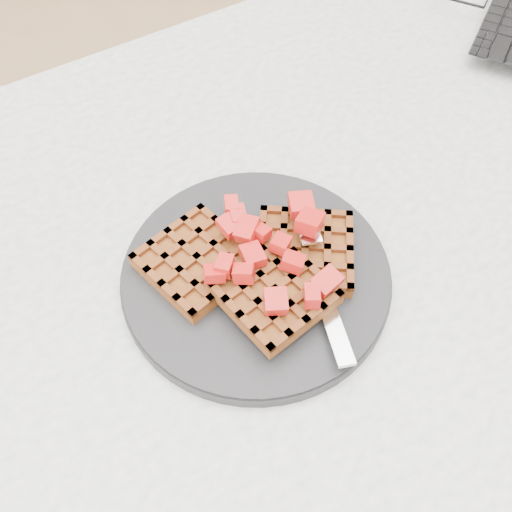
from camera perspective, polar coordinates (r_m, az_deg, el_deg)
name	(u,v)px	position (r m, az deg, el deg)	size (l,w,h in m)	color
ground	(311,423)	(1.30, 5.52, -16.32)	(4.00, 4.00, 0.00)	tan
table	(350,256)	(0.73, 9.43, 0.01)	(1.20, 0.80, 0.75)	silver
plate	(256,275)	(0.56, 0.00, -1.88)	(0.26, 0.26, 0.02)	black
waffles	(258,266)	(0.54, 0.23, -1.04)	(0.22, 0.18, 0.03)	brown
strawberry_pile	(256,247)	(0.52, 0.00, 0.88)	(0.15, 0.15, 0.02)	#A30E0E
fork	(317,275)	(0.54, 6.15, -1.91)	(0.02, 0.18, 0.02)	silver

